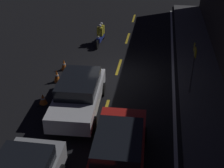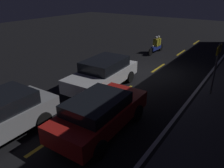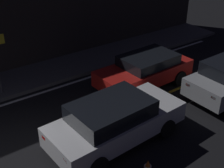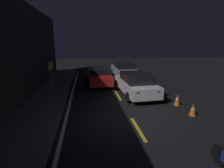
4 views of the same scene
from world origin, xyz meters
name	(u,v)px [view 2 (image 2 of 4)]	position (x,y,z in m)	size (l,w,h in m)	color
ground_plane	(152,72)	(0.00, 0.00, 0.00)	(56.00, 56.00, 0.00)	black
lane_dash_a	(196,42)	(-10.00, 0.00, 0.00)	(2.00, 0.14, 0.01)	gold
lane_dash_b	(181,53)	(-5.50, 0.00, 0.00)	(2.00, 0.14, 0.01)	gold
lane_dash_c	(158,68)	(-1.00, 0.00, 0.00)	(2.00, 0.14, 0.01)	gold
lane_dash_d	(121,93)	(3.50, 0.00, 0.00)	(2.00, 0.14, 0.01)	gold
lane_dash_e	(50,140)	(8.00, 0.00, 0.00)	(2.00, 0.14, 0.01)	gold
lane_solid_kerb	(202,83)	(0.00, 3.00, 0.00)	(25.20, 0.14, 0.01)	silver
sedan_white	(103,73)	(3.44, -1.15, 0.78)	(4.48, 2.08, 1.47)	silver
taxi_red	(100,112)	(6.55, 1.02, 0.73)	(4.10, 1.95, 1.35)	red
motorcycle	(157,45)	(-4.31, -1.65, 0.63)	(2.35, 0.39, 1.35)	black
traffic_cone_near	(114,59)	(-0.19, -2.91, 0.30)	(0.42, 0.42, 0.62)	black
traffic_cone_mid	(103,64)	(1.20, -2.87, 0.33)	(0.43, 0.43, 0.67)	black
traffic_cone_far	(81,75)	(3.28, -2.86, 0.25)	(0.48, 0.48, 0.51)	black
shop_sign	(217,60)	(1.46, 3.70, 1.84)	(0.90, 0.08, 2.40)	#4C4C51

